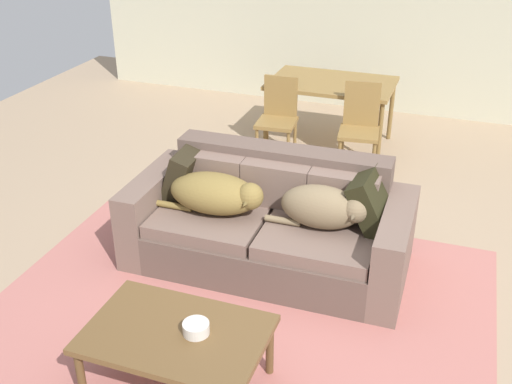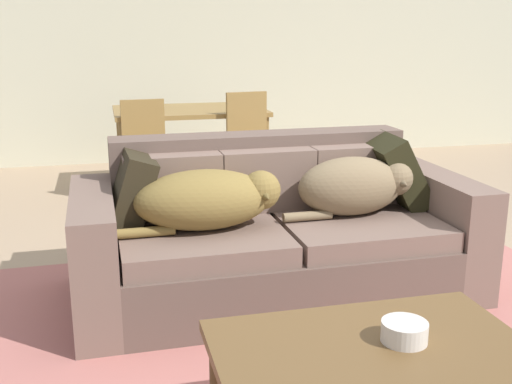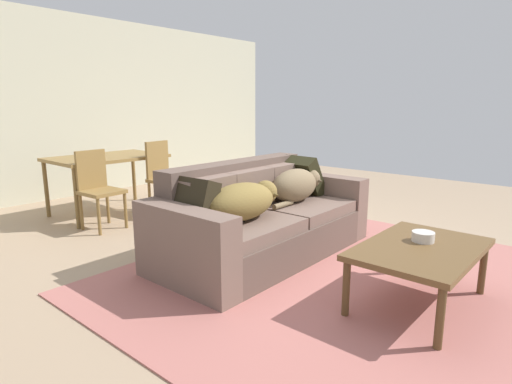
{
  "view_description": "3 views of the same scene",
  "coord_description": "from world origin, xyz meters",
  "px_view_note": "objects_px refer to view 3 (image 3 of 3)",
  "views": [
    {
      "loc": [
        1.0,
        -3.84,
        2.81
      ],
      "look_at": [
        -0.32,
        -0.14,
        0.75
      ],
      "focal_mm": 43.19,
      "sensor_mm": 36.0,
      "label": 1
    },
    {
      "loc": [
        -1.19,
        -3.08,
        1.45
      ],
      "look_at": [
        -0.47,
        -0.14,
        0.66
      ],
      "focal_mm": 43.76,
      "sensor_mm": 36.0,
      "label": 2
    },
    {
      "loc": [
        -3.18,
        -2.32,
        1.4
      ],
      "look_at": [
        -0.52,
        -0.01,
        0.65
      ],
      "focal_mm": 29.35,
      "sensor_mm": 36.0,
      "label": 3
    }
  ],
  "objects_px": {
    "dining_chair_near_right": "(164,174)",
    "throw_pillow_by_left_arm": "(193,203)",
    "coffee_table": "(420,253)",
    "dining_chair_near_left": "(98,186)",
    "dog_on_left_cushion": "(243,201)",
    "bowl_on_coffee_table": "(423,237)",
    "couch": "(260,220)",
    "dog_on_right_cushion": "(297,185)",
    "dining_table": "(107,161)",
    "throw_pillow_by_right_arm": "(302,176)"
  },
  "relations": [
    {
      "from": "dining_chair_near_right",
      "to": "throw_pillow_by_left_arm",
      "type": "bearing_deg",
      "value": -128.04
    },
    {
      "from": "throw_pillow_by_left_arm",
      "to": "dining_chair_near_right",
      "type": "relative_size",
      "value": 0.42
    },
    {
      "from": "coffee_table",
      "to": "dining_chair_near_left",
      "type": "height_order",
      "value": "dining_chair_near_left"
    },
    {
      "from": "dog_on_left_cushion",
      "to": "bowl_on_coffee_table",
      "type": "bearing_deg",
      "value": -72.85
    },
    {
      "from": "dining_chair_near_left",
      "to": "dining_chair_near_right",
      "type": "xyz_separation_m",
      "value": [
        0.88,
        -0.03,
        0.02
      ]
    },
    {
      "from": "couch",
      "to": "bowl_on_coffee_table",
      "type": "xyz_separation_m",
      "value": [
        0.04,
        -1.48,
        0.15
      ]
    },
    {
      "from": "dog_on_right_cushion",
      "to": "dining_table",
      "type": "bearing_deg",
      "value": 101.72
    },
    {
      "from": "dog_on_right_cushion",
      "to": "dining_chair_near_right",
      "type": "relative_size",
      "value": 0.82
    },
    {
      "from": "dog_on_left_cushion",
      "to": "dining_chair_near_right",
      "type": "height_order",
      "value": "dining_chair_near_right"
    },
    {
      "from": "dining_chair_near_left",
      "to": "dining_chair_near_right",
      "type": "bearing_deg",
      "value": -6.53
    },
    {
      "from": "dining_table",
      "to": "dining_chair_near_left",
      "type": "xyz_separation_m",
      "value": [
        -0.44,
        -0.55,
        -0.19
      ]
    },
    {
      "from": "couch",
      "to": "dining_table",
      "type": "relative_size",
      "value": 1.61
    },
    {
      "from": "couch",
      "to": "bowl_on_coffee_table",
      "type": "relative_size",
      "value": 13.92
    },
    {
      "from": "throw_pillow_by_right_arm",
      "to": "bowl_on_coffee_table",
      "type": "bearing_deg",
      "value": -115.0
    },
    {
      "from": "throw_pillow_by_right_arm",
      "to": "dining_chair_near_left",
      "type": "bearing_deg",
      "value": 125.51
    },
    {
      "from": "dog_on_left_cushion",
      "to": "dog_on_right_cushion",
      "type": "relative_size",
      "value": 1.16
    },
    {
      "from": "dining_chair_near_left",
      "to": "throw_pillow_by_right_arm",
      "type": "bearing_deg",
      "value": -58.81
    },
    {
      "from": "dining_chair_near_right",
      "to": "throw_pillow_by_right_arm",
      "type": "bearing_deg",
      "value": -83.76
    },
    {
      "from": "dining_chair_near_right",
      "to": "dining_chair_near_left",
      "type": "bearing_deg",
      "value": 170.34
    },
    {
      "from": "throw_pillow_by_left_arm",
      "to": "throw_pillow_by_right_arm",
      "type": "distance_m",
      "value": 1.54
    },
    {
      "from": "dog_on_left_cushion",
      "to": "dog_on_right_cushion",
      "type": "distance_m",
      "value": 0.83
    },
    {
      "from": "throw_pillow_by_left_arm",
      "to": "dog_on_left_cushion",
      "type": "bearing_deg",
      "value": -26.81
    },
    {
      "from": "couch",
      "to": "throw_pillow_by_right_arm",
      "type": "xyz_separation_m",
      "value": [
        0.77,
        0.07,
        0.31
      ]
    },
    {
      "from": "dog_on_left_cushion",
      "to": "throw_pillow_by_right_arm",
      "type": "height_order",
      "value": "throw_pillow_by_right_arm"
    },
    {
      "from": "dining_table",
      "to": "dog_on_right_cushion",
      "type": "bearing_deg",
      "value": -77.59
    },
    {
      "from": "bowl_on_coffee_table",
      "to": "dining_table",
      "type": "distance_m",
      "value": 3.97
    },
    {
      "from": "coffee_table",
      "to": "dining_chair_near_right",
      "type": "distance_m",
      "value": 3.43
    },
    {
      "from": "throw_pillow_by_right_arm",
      "to": "dog_on_left_cushion",
      "type": "bearing_deg",
      "value": -169.63
    },
    {
      "from": "throw_pillow_by_left_arm",
      "to": "throw_pillow_by_right_arm",
      "type": "height_order",
      "value": "throw_pillow_by_right_arm"
    },
    {
      "from": "throw_pillow_by_right_arm",
      "to": "dining_table",
      "type": "bearing_deg",
      "value": 110.21
    },
    {
      "from": "dog_on_left_cushion",
      "to": "throw_pillow_by_left_arm",
      "type": "xyz_separation_m",
      "value": [
        -0.38,
        0.19,
        0.02
      ]
    },
    {
      "from": "throw_pillow_by_right_arm",
      "to": "dining_chair_near_right",
      "type": "bearing_deg",
      "value": 103.69
    },
    {
      "from": "dog_on_right_cushion",
      "to": "throw_pillow_by_left_arm",
      "type": "xyz_separation_m",
      "value": [
        -1.21,
        0.14,
        0.01
      ]
    },
    {
      "from": "dog_on_right_cushion",
      "to": "bowl_on_coffee_table",
      "type": "distance_m",
      "value": 1.46
    },
    {
      "from": "dining_table",
      "to": "dining_chair_near_right",
      "type": "height_order",
      "value": "dining_chair_near_right"
    },
    {
      "from": "dog_on_left_cushion",
      "to": "coffee_table",
      "type": "distance_m",
      "value": 1.42
    },
    {
      "from": "coffee_table",
      "to": "dining_table",
      "type": "height_order",
      "value": "dining_table"
    },
    {
      "from": "throw_pillow_by_left_arm",
      "to": "couch",
      "type": "bearing_deg",
      "value": -3.88
    },
    {
      "from": "dog_on_right_cushion",
      "to": "throw_pillow_by_right_arm",
      "type": "xyz_separation_m",
      "value": [
        0.32,
        0.16,
        0.02
      ]
    },
    {
      "from": "throw_pillow_by_left_arm",
      "to": "dining_chair_near_left",
      "type": "xyz_separation_m",
      "value": [
        0.21,
        1.88,
        -0.13
      ]
    },
    {
      "from": "throw_pillow_by_right_arm",
      "to": "bowl_on_coffee_table",
      "type": "relative_size",
      "value": 2.7
    },
    {
      "from": "dining_table",
      "to": "dining_chair_near_left",
      "type": "bearing_deg",
      "value": -128.84
    },
    {
      "from": "dog_on_right_cushion",
      "to": "dining_chair_near_left",
      "type": "xyz_separation_m",
      "value": [
        -1.01,
        2.02,
        -0.12
      ]
    },
    {
      "from": "coffee_table",
      "to": "throw_pillow_by_left_arm",
      "type": "bearing_deg",
      "value": 114.02
    },
    {
      "from": "couch",
      "to": "dog_on_right_cushion",
      "type": "height_order",
      "value": "couch"
    },
    {
      "from": "dining_chair_near_left",
      "to": "couch",
      "type": "bearing_deg",
      "value": -78.14
    },
    {
      "from": "bowl_on_coffee_table",
      "to": "dog_on_right_cushion",
      "type": "bearing_deg",
      "value": 73.91
    },
    {
      "from": "couch",
      "to": "dog_on_right_cushion",
      "type": "xyz_separation_m",
      "value": [
        0.45,
        -0.09,
        0.29
      ]
    },
    {
      "from": "throw_pillow_by_right_arm",
      "to": "dog_on_right_cushion",
      "type": "bearing_deg",
      "value": -153.66
    },
    {
      "from": "dog_on_right_cushion",
      "to": "dining_chair_near_right",
      "type": "bearing_deg",
      "value": 92.86
    }
  ]
}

